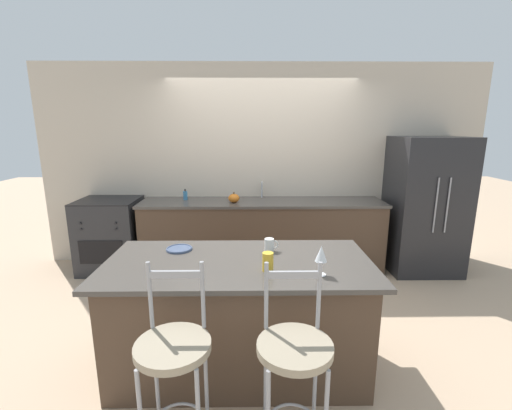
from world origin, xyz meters
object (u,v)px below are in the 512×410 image
(refrigerator, at_px, (425,205))
(bar_stool_far, at_px, (294,365))
(oven_range, at_px, (111,235))
(wine_glass, at_px, (321,254))
(tumbler_cup, at_px, (268,262))
(soap_bottle, at_px, (185,195))
(dinner_plate, at_px, (179,249))
(bar_stool_near, at_px, (174,364))
(coffee_mug, at_px, (270,245))
(pumpkin_decoration, at_px, (234,198))

(refrigerator, height_order, bar_stool_far, refrigerator)
(oven_range, relative_size, wine_glass, 4.63)
(wine_glass, bearing_deg, bar_stool_far, -114.06)
(tumbler_cup, bearing_deg, soap_bottle, 113.77)
(tumbler_cup, bearing_deg, dinner_plate, 148.70)
(bar_stool_far, xyz_separation_m, wine_glass, (0.23, 0.53, 0.43))
(refrigerator, distance_m, dinner_plate, 3.31)
(wine_glass, relative_size, soap_bottle, 1.44)
(oven_range, bearing_deg, soap_bottle, 6.02)
(oven_range, xyz_separation_m, wine_glass, (2.34, -2.22, 0.57))
(bar_stool_near, relative_size, coffee_mug, 10.42)
(wine_glass, bearing_deg, refrigerator, 50.35)
(wine_glass, distance_m, coffee_mug, 0.57)
(oven_range, distance_m, bar_stool_near, 3.09)
(dinner_plate, xyz_separation_m, coffee_mug, (0.74, -0.04, 0.04))
(bar_stool_near, height_order, soap_bottle, bar_stool_near)
(bar_stool_near, height_order, tumbler_cup, bar_stool_near)
(bar_stool_near, bearing_deg, bar_stool_far, -1.28)
(refrigerator, bearing_deg, oven_range, 179.33)
(oven_range, bearing_deg, refrigerator, -0.67)
(bar_stool_near, height_order, bar_stool_far, same)
(pumpkin_decoration, bearing_deg, bar_stool_near, -94.31)
(dinner_plate, height_order, coffee_mug, coffee_mug)
(dinner_plate, xyz_separation_m, pumpkin_decoration, (0.36, 1.65, 0.08))
(bar_stool_far, bearing_deg, wine_glass, 65.94)
(dinner_plate, relative_size, soap_bottle, 1.47)
(wine_glass, height_order, coffee_mug, wine_glass)
(soap_bottle, bearing_deg, coffee_mug, -61.16)
(refrigerator, distance_m, oven_range, 4.15)
(tumbler_cup, bearing_deg, refrigerator, 44.32)
(coffee_mug, bearing_deg, tumbler_cup, -94.87)
(pumpkin_decoration, relative_size, soap_bottle, 1.00)
(oven_range, relative_size, soap_bottle, 6.68)
(oven_range, xyz_separation_m, tumbler_cup, (1.98, -2.15, 0.49))
(bar_stool_far, distance_m, coffee_mug, 1.05)
(wine_glass, xyz_separation_m, pumpkin_decoration, (-0.69, 2.14, -0.06))
(wine_glass, xyz_separation_m, soap_bottle, (-1.34, 2.32, -0.06))
(soap_bottle, bearing_deg, dinner_plate, -81.00)
(bar_stool_far, relative_size, tumbler_cup, 8.64)
(coffee_mug, distance_m, tumbler_cup, 0.39)
(oven_range, distance_m, pumpkin_decoration, 1.73)
(oven_range, height_order, pumpkin_decoration, pumpkin_decoration)
(bar_stool_near, height_order, wine_glass, bar_stool_near)
(oven_range, relative_size, coffee_mug, 8.64)
(dinner_plate, bearing_deg, wine_glass, -25.19)
(pumpkin_decoration, bearing_deg, soap_bottle, 164.78)
(refrigerator, bearing_deg, bar_stool_near, -135.09)
(soap_bottle, bearing_deg, tumbler_cup, -66.23)
(oven_range, height_order, bar_stool_far, bar_stool_far)
(dinner_plate, bearing_deg, refrigerator, 30.38)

